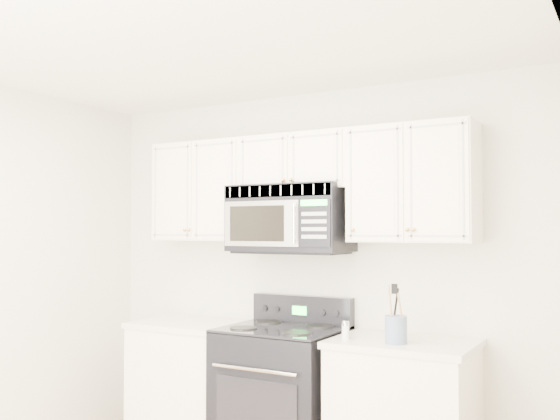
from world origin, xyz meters
The scene contains 8 objects.
room centered at (0.00, 0.00, 1.30)m, with size 3.51×3.51×2.61m.
base_cabinet_left centered at (-0.80, 1.44, 0.43)m, with size 0.86×0.65×0.92m.
range centered at (-0.05, 1.42, 0.48)m, with size 0.78×0.71×1.13m.
upper_cabinets centered at (0.00, 1.58, 1.93)m, with size 2.44×0.37×0.75m.
microwave centered at (-0.05, 1.53, 1.68)m, with size 0.84×0.47×0.46m.
utensil_crock centered at (0.80, 1.31, 1.01)m, with size 0.13×0.13×0.35m.
shaker_salt centered at (0.46, 1.32, 0.98)m, with size 0.05×0.05×0.11m.
shaker_pepper centered at (0.48, 1.30, 0.97)m, with size 0.04×0.04×0.10m.
Camera 1 is at (2.06, -2.29, 1.59)m, focal length 40.00 mm.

